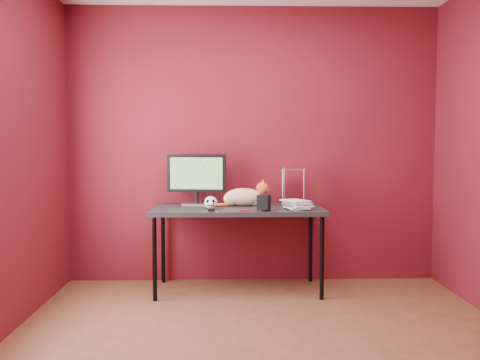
{
  "coord_description": "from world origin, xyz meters",
  "views": [
    {
      "loc": [
        -0.25,
        -3.33,
        1.32
      ],
      "look_at": [
        -0.14,
        1.15,
        1.01
      ],
      "focal_mm": 40.0,
      "sensor_mm": 36.0,
      "label": 1
    }
  ],
  "objects_px": {
    "monitor": "(197,177)",
    "cat": "(244,197)",
    "speaker": "(264,204)",
    "desk": "(238,213)",
    "skull_mug": "(211,202)",
    "book_stack": "(289,156)"
  },
  "relations": [
    {
      "from": "desk",
      "to": "cat",
      "type": "bearing_deg",
      "value": 61.04
    },
    {
      "from": "desk",
      "to": "book_stack",
      "type": "height_order",
      "value": "book_stack"
    },
    {
      "from": "cat",
      "to": "speaker",
      "type": "xyz_separation_m",
      "value": [
        0.16,
        -0.36,
        -0.02
      ]
    },
    {
      "from": "skull_mug",
      "to": "speaker",
      "type": "distance_m",
      "value": 0.47
    },
    {
      "from": "desk",
      "to": "book_stack",
      "type": "bearing_deg",
      "value": -22.37
    },
    {
      "from": "monitor",
      "to": "cat",
      "type": "relative_size",
      "value": 1.06
    },
    {
      "from": "monitor",
      "to": "cat",
      "type": "xyz_separation_m",
      "value": [
        0.43,
        -0.07,
        -0.18
      ]
    },
    {
      "from": "skull_mug",
      "to": "speaker",
      "type": "bearing_deg",
      "value": -17.25
    },
    {
      "from": "monitor",
      "to": "speaker",
      "type": "distance_m",
      "value": 0.76
    },
    {
      "from": "desk",
      "to": "cat",
      "type": "xyz_separation_m",
      "value": [
        0.06,
        0.1,
        0.13
      ]
    },
    {
      "from": "desk",
      "to": "cat",
      "type": "distance_m",
      "value": 0.18
    },
    {
      "from": "cat",
      "to": "speaker",
      "type": "relative_size",
      "value": 3.77
    },
    {
      "from": "speaker",
      "to": "book_stack",
      "type": "bearing_deg",
      "value": 43.84
    },
    {
      "from": "skull_mug",
      "to": "book_stack",
      "type": "height_order",
      "value": "book_stack"
    },
    {
      "from": "monitor",
      "to": "skull_mug",
      "type": "xyz_separation_m",
      "value": [
        0.14,
        -0.29,
        -0.2
      ]
    },
    {
      "from": "monitor",
      "to": "speaker",
      "type": "xyz_separation_m",
      "value": [
        0.59,
        -0.43,
        -0.2
      ]
    },
    {
      "from": "cat",
      "to": "book_stack",
      "type": "bearing_deg",
      "value": -36.38
    },
    {
      "from": "cat",
      "to": "skull_mug",
      "type": "relative_size",
      "value": 4.52
    },
    {
      "from": "book_stack",
      "to": "speaker",
      "type": "bearing_deg",
      "value": -159.08
    },
    {
      "from": "desk",
      "to": "skull_mug",
      "type": "height_order",
      "value": "skull_mug"
    },
    {
      "from": "monitor",
      "to": "book_stack",
      "type": "xyz_separation_m",
      "value": [
        0.8,
        -0.35,
        0.2
      ]
    },
    {
      "from": "monitor",
      "to": "speaker",
      "type": "bearing_deg",
      "value": -29.62
    }
  ]
}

